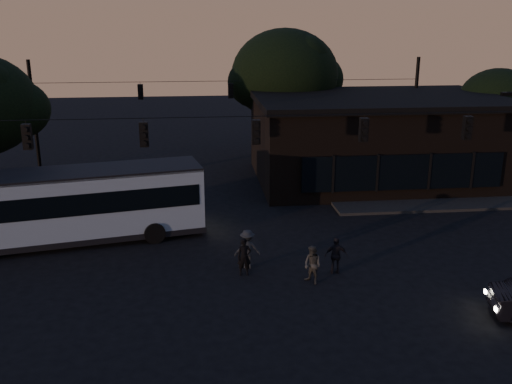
{
  "coord_description": "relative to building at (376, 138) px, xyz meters",
  "views": [
    {
      "loc": [
        -2.46,
        -18.76,
        9.91
      ],
      "look_at": [
        0.0,
        4.0,
        3.0
      ],
      "focal_mm": 40.0,
      "sensor_mm": 36.0,
      "label": 1
    }
  ],
  "objects": [
    {
      "name": "pedestrian_b",
      "position": [
        -7.07,
        -14.65,
        -1.94
      ],
      "size": [
        0.92,
        0.95,
        1.54
      ],
      "primitive_type": "imported",
      "rotation": [
        0.0,
        0.0,
        -0.9
      ],
      "color": "#32312D",
      "rests_on": "ground"
    },
    {
      "name": "tree_right",
      "position": [
        9.0,
        2.03,
        1.93
      ],
      "size": [
        5.2,
        5.2,
        6.86
      ],
      "color": "black",
      "rests_on": "ground"
    },
    {
      "name": "ground",
      "position": [
        -9.0,
        -15.97,
        -2.71
      ],
      "size": [
        120.0,
        120.0,
        0.0
      ],
      "primitive_type": "plane",
      "color": "black",
      "rests_on": "ground"
    },
    {
      "name": "signal_rig_far",
      "position": [
        -9.0,
        4.03,
        1.5
      ],
      "size": [
        26.24,
        0.3,
        7.5
      ],
      "color": "black",
      "rests_on": "ground"
    },
    {
      "name": "pedestrian_a",
      "position": [
        -9.65,
        -13.61,
        -1.93
      ],
      "size": [
        0.57,
        0.38,
        1.56
      ],
      "primitive_type": "imported",
      "rotation": [
        0.0,
        0.0,
        0.01
      ],
      "color": "black",
      "rests_on": "ground"
    },
    {
      "name": "tree_behind",
      "position": [
        -5.0,
        6.03,
        3.48
      ],
      "size": [
        7.6,
        7.6,
        9.43
      ],
      "color": "black",
      "rests_on": "ground"
    },
    {
      "name": "bus",
      "position": [
        -17.25,
        -9.14,
        -0.8
      ],
      "size": [
        12.35,
        5.12,
        3.39
      ],
      "rotation": [
        0.0,
        0.0,
        0.2
      ],
      "color": "#8194A5",
      "rests_on": "ground"
    },
    {
      "name": "building",
      "position": [
        0.0,
        0.0,
        0.0
      ],
      "size": [
        15.4,
        10.41,
        5.4
      ],
      "color": "black",
      "rests_on": "ground"
    },
    {
      "name": "pedestrian_d",
      "position": [
        -9.46,
        -12.93,
        -1.87
      ],
      "size": [
        1.11,
        0.67,
        1.67
      ],
      "primitive_type": "imported",
      "rotation": [
        0.0,
        0.0,
        3.19
      ],
      "color": "black",
      "rests_on": "ground"
    },
    {
      "name": "sidewalk_far_right",
      "position": [
        3.0,
        -1.97,
        -2.63
      ],
      "size": [
        14.0,
        10.0,
        0.15
      ],
      "primitive_type": "cube",
      "color": "black",
      "rests_on": "ground"
    },
    {
      "name": "pedestrian_c",
      "position": [
        -5.94,
        -13.87,
        -1.92
      ],
      "size": [
        0.96,
        0.49,
        1.57
      ],
      "primitive_type": "imported",
      "rotation": [
        0.0,
        0.0,
        3.03
      ],
      "color": "black",
      "rests_on": "ground"
    },
    {
      "name": "signal_rig_near",
      "position": [
        -9.0,
        -11.97,
        1.74
      ],
      "size": [
        26.24,
        0.3,
        7.5
      ],
      "color": "black",
      "rests_on": "ground"
    }
  ]
}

